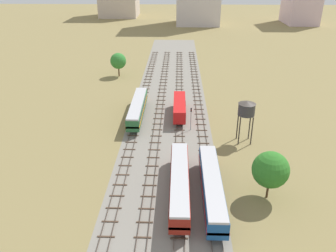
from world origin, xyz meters
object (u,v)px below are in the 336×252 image
Objects in this scene: signal_post_nearest at (191,116)px; diesel_railcar_centre_nearest at (212,186)px; water_tower at (247,109)px; diesel_railcar_centre_left_near at (179,182)px; diesel_railcar_far_left_mid at (137,108)px; freight_boxcar_centre_left_midfar at (180,107)px.

diesel_railcar_centre_nearest is at bearing -84.24° from signal_post_nearest.
signal_post_nearest is (-2.48, 24.53, 0.83)m from diesel_railcar_centre_nearest.
water_tower is at bearing 67.04° from diesel_railcar_centre_nearest.
diesel_railcar_centre_nearest is at bearing -112.96° from water_tower.
signal_post_nearest is at bearing 155.31° from water_tower.
diesel_railcar_centre_nearest is 24.67m from signal_post_nearest.
diesel_railcar_far_left_mid is (-9.90, 30.01, 0.00)m from diesel_railcar_centre_left_near.
diesel_railcar_centre_nearest reaches higher than freight_boxcar_centre_left_midfar.
diesel_railcar_centre_left_near is 23.42m from water_tower.
diesel_railcar_centre_nearest is 1.46× the size of freight_boxcar_centre_left_midfar.
signal_post_nearest is at bearing 95.76° from diesel_railcar_centre_nearest.
signal_post_nearest reaches higher than diesel_railcar_centre_nearest.
diesel_railcar_far_left_mid is at bearing 115.71° from diesel_railcar_centre_nearest.
water_tower is at bearing -43.37° from freight_boxcar_centre_left_midfar.
signal_post_nearest is at bearing -27.08° from diesel_railcar_far_left_mid.
diesel_railcar_centre_left_near is 2.30× the size of water_tower.
diesel_railcar_centre_left_near is 1.46× the size of freight_boxcar_centre_left_midfar.
diesel_railcar_centre_nearest is 3.80× the size of signal_post_nearest.
freight_boxcar_centre_left_midfar is at bearing 108.10° from signal_post_nearest.
water_tower is (23.15, -11.28, 4.70)m from diesel_railcar_far_left_mid.
signal_post_nearest is (2.47, -7.55, 0.98)m from freight_boxcar_centre_left_midfar.
diesel_railcar_centre_left_near is 31.23m from freight_boxcar_centre_left_midfar.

